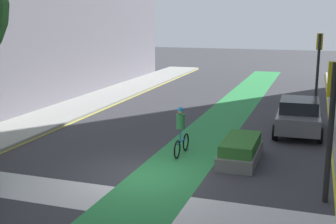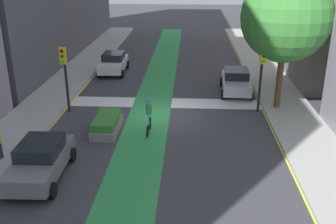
# 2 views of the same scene
# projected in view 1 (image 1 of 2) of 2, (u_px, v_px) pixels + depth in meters

# --- Properties ---
(ground_plane) EXTENTS (120.00, 120.00, 0.00)m
(ground_plane) POSITION_uv_depth(u_px,v_px,m) (141.00, 176.00, 14.33)
(ground_plane) COLOR #38383D
(bike_lane_paint) EXTENTS (2.40, 60.00, 0.01)m
(bike_lane_paint) POSITION_uv_depth(u_px,v_px,m) (164.00, 179.00, 14.08)
(bike_lane_paint) COLOR #2D8C47
(bike_lane_paint) RESTS_ON ground_plane
(crosswalk_band) EXTENTS (12.00, 1.80, 0.01)m
(crosswalk_band) POSITION_uv_depth(u_px,v_px,m) (114.00, 200.00, 12.48)
(crosswalk_band) COLOR silver
(crosswalk_band) RESTS_ON ground_plane
(traffic_signal_near_right) EXTENTS (0.35, 0.52, 3.91)m
(traffic_signal_near_right) POSITION_uv_depth(u_px,v_px,m) (332.00, 105.00, 11.90)
(traffic_signal_near_right) COLOR black
(traffic_signal_near_right) RESTS_ON ground_plane
(traffic_signal_far_right) EXTENTS (0.35, 0.52, 4.14)m
(traffic_signal_far_right) POSITION_uv_depth(u_px,v_px,m) (319.00, 55.00, 25.94)
(traffic_signal_far_right) COLOR black
(traffic_signal_far_right) RESTS_ON ground_plane
(car_grey_right_far) EXTENTS (2.10, 4.24, 1.57)m
(car_grey_right_far) POSITION_uv_depth(u_px,v_px,m) (299.00, 116.00, 19.52)
(car_grey_right_far) COLOR slate
(car_grey_right_far) RESTS_ON ground_plane
(cyclist_in_lane) EXTENTS (0.32, 1.73, 1.86)m
(cyclist_in_lane) POSITION_uv_depth(u_px,v_px,m) (181.00, 130.00, 16.36)
(cyclist_in_lane) COLOR black
(cyclist_in_lane) RESTS_ON ground_plane
(median_planter) EXTENTS (1.26, 2.83, 0.85)m
(median_planter) POSITION_uv_depth(u_px,v_px,m) (241.00, 150.00, 15.75)
(median_planter) COLOR slate
(median_planter) RESTS_ON ground_plane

